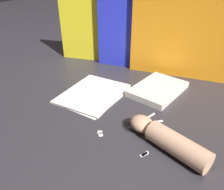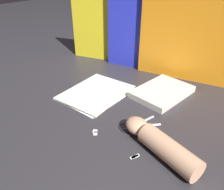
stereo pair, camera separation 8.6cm
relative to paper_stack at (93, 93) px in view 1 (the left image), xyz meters
The scene contains 13 objects.
ground_plane 0.13m from the paper_stack, 21.90° to the right, with size 6.00×6.00×0.00m, color #2D2B30.
backdrop_panel_left 0.45m from the paper_stack, 108.53° to the left, with size 0.58×0.13×0.41m.
backdrop_panel_center 0.47m from the paper_stack, 67.48° to the left, with size 0.65×0.11×0.47m.
backdrop_panel_right 0.59m from the paper_stack, 45.97° to the left, with size 0.67×0.10×0.50m.
paper_stack is the anchor object (origin of this frame).
book_closed 0.30m from the paper_stack, 32.36° to the left, with size 0.23×0.29×0.03m.
scissors 0.28m from the paper_stack, 24.08° to the right, with size 0.14×0.15×0.01m.
hand_forearm 0.42m from the paper_stack, 24.77° to the right, with size 0.29×0.16×0.07m.
paper_scrap_near 0.28m from the paper_stack, 52.79° to the right, with size 0.02×0.02×0.00m.
paper_scrap_mid 0.26m from the paper_stack, 53.06° to the right, with size 0.02×0.02×0.00m.
paper_scrap_far 0.41m from the paper_stack, 35.76° to the right, with size 0.02×0.03×0.00m.
paper_scrap_side 0.41m from the paper_stack, 35.20° to the right, with size 0.02×0.03×0.00m.
pen 0.09m from the paper_stack, behind, with size 0.10×0.09×0.01m.
Camera 1 is at (0.35, -0.66, 0.50)m, focal length 35.00 mm.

